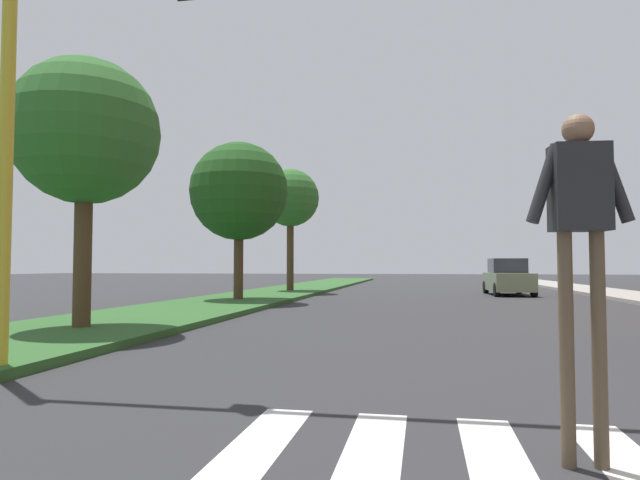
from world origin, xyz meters
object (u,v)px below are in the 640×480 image
object	(u,v)px
traffic_light_gantry	(180,26)
pedestrian_performer	(580,230)
tree_mid	(85,133)
tree_distant	(290,199)
tree_far	(239,192)
sedan_midblock	(508,278)

from	to	relation	value
traffic_light_gantry	pedestrian_performer	xyz separation A→B (m)	(4.00, -1.97, -2.67)
tree_mid	tree_distant	size ratio (longest dim) A/B	0.90
tree_far	tree_distant	distance (m)	7.55
tree_mid	traffic_light_gantry	world-z (taller)	traffic_light_gantry
tree_distant	tree_mid	bearing A→B (deg)	-90.76
tree_far	tree_distant	world-z (taller)	tree_distant
pedestrian_performer	sedan_midblock	xyz separation A→B (m)	(2.91, 23.43, -0.85)
tree_mid	traffic_light_gantry	distance (m)	5.79
tree_distant	pedestrian_performer	world-z (taller)	tree_distant
tree_distant	traffic_light_gantry	size ratio (longest dim) A/B	0.76
tree_distant	traffic_light_gantry	distance (m)	21.60
tree_mid	pedestrian_performer	world-z (taller)	tree_mid
tree_mid	pedestrian_performer	distance (m)	10.42
tree_mid	sedan_midblock	xyz separation A→B (m)	(10.97, 17.33, -3.39)
tree_mid	tree_distant	xyz separation A→B (m)	(0.23, 17.12, 0.67)
sedan_midblock	pedestrian_performer	bearing A→B (deg)	-97.08
traffic_light_gantry	sedan_midblock	size ratio (longest dim) A/B	2.02
tree_mid	sedan_midblock	size ratio (longest dim) A/B	1.37
tree_far	tree_distant	xyz separation A→B (m)	(0.17, 7.52, 0.64)
tree_mid	tree_far	xyz separation A→B (m)	(0.05, 9.60, 0.04)
pedestrian_performer	sedan_midblock	size ratio (longest dim) A/B	0.61
pedestrian_performer	traffic_light_gantry	bearing A→B (deg)	153.75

